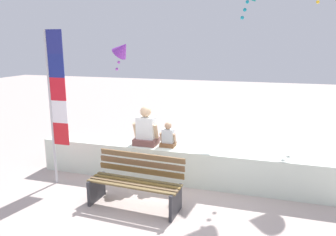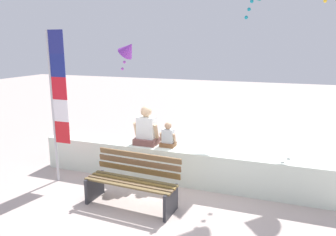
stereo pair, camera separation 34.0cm
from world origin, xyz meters
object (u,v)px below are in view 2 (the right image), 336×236
Objects in this scene: person_child at (168,137)px; kite_purple at (128,49)px; park_bench at (133,182)px; person_adult at (146,129)px; flag_banner at (57,97)px.

person_child is 0.58× the size of kite_purple.
kite_purple reaches higher than person_child.
person_adult reaches higher than park_bench.
person_child is (0.20, 1.26, 0.49)m from park_bench.
kite_purple reaches higher than park_bench.
person_child is at bearing 81.15° from park_bench.
flag_banner reaches higher than park_bench.
park_bench is at bearing -12.54° from flag_banner.
park_bench is 1.43m from person_adult.
park_bench is 2.03× the size of person_adult.
kite_purple is at bearing 123.50° from person_adult.
person_child is at bearing -49.19° from kite_purple.
person_adult is at bearing 29.30° from flag_banner.
kite_purple is at bearing 90.96° from flag_banner.
kite_purple is at bearing 117.09° from park_bench.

